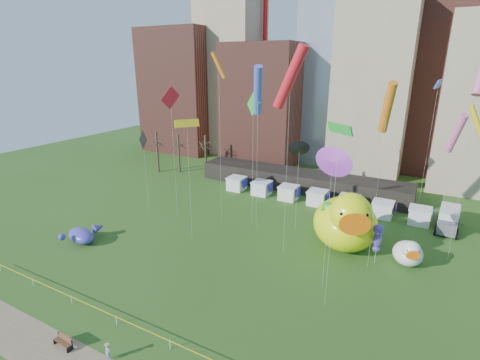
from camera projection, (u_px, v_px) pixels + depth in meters
The scene contains 28 objects.
ground at pixel (170, 349), 29.17m from camera, with size 160.00×160.00×0.00m, color #2C531A.
skyline at pixel (368, 65), 72.35m from camera, with size 101.00×23.00×68.00m.
pavilion at pixel (301, 181), 65.50m from camera, with size 38.00×6.00×3.20m, color black.
vendor_tents at pixel (317, 198), 58.37m from camera, with size 33.24×2.80×2.40m.
bare_trees at pixel (180, 153), 75.48m from camera, with size 8.44×6.44×8.50m.
caution_tape at pixel (170, 342), 28.96m from camera, with size 50.00×0.06×0.90m.
big_duck at pixel (346, 221), 43.65m from camera, with size 10.49×11.62×8.11m.
small_duck at pixel (408, 253), 40.79m from camera, with size 4.14×4.83×3.42m.
seahorse_green at pixel (328, 215), 44.14m from camera, with size 1.85×2.05×5.99m.
seahorse_purple at pixel (378, 236), 40.46m from camera, with size 1.23×1.51×4.95m.
whale_inflatable at pixel (82, 235), 46.38m from camera, with size 5.07×5.97×2.05m.
park_bench at pixel (64, 341), 29.32m from camera, with size 1.90×0.71×0.95m.
box_truck at pixel (448, 219), 49.95m from camera, with size 3.00×6.73×2.80m.
woman at pixel (108, 353), 27.87m from camera, with size 0.52×0.34×1.42m, color silver.
kite_0 at pixel (171, 100), 49.19m from camera, with size 0.97×2.96×19.02m.
kite_2 at pixel (143, 141), 52.58m from camera, with size 2.68×1.24×12.78m.
kite_3 at pixel (253, 105), 46.68m from camera, with size 2.81×1.93×18.71m.
kite_4 at pixel (476, 120), 37.17m from camera, with size 1.91×0.70×18.02m.
kite_5 at pixel (438, 85), 39.08m from camera, with size 0.85×3.17×20.33m.
kite_6 at pixel (219, 66), 45.55m from camera, with size 2.03×1.39×23.41m.
kite_7 at pixel (332, 162), 33.02m from camera, with size 2.70×1.39×14.78m.
kite_8 at pixel (290, 77), 37.60m from camera, with size 4.12×1.87×23.97m.
kite_9 at pixel (456, 134), 44.40m from camera, with size 2.19×3.16×16.35m.
kite_10 at pixel (299, 148), 46.44m from camera, with size 1.69×1.19×12.46m.
kite_11 at pixel (340, 130), 29.14m from camera, with size 2.48×1.97×17.41m.
kite_12 at pixel (187, 124), 42.18m from camera, with size 2.13×2.58×15.73m.
kite_13 at pixel (258, 91), 44.70m from camera, with size 2.61×3.78×21.86m.
kite_14 at pixel (387, 108), 35.36m from camera, with size 1.83×3.23×20.48m.
Camera 1 is at (16.21, -17.86, 22.11)m, focal length 27.00 mm.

